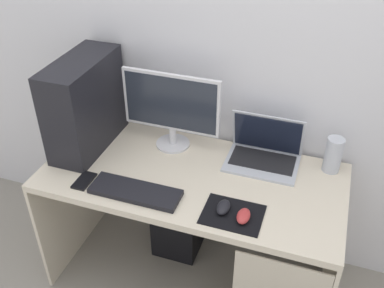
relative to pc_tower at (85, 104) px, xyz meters
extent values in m
plane|color=gray|center=(0.60, -0.08, -0.96)|extent=(8.00, 8.00, 0.00)
cube|color=silver|center=(0.60, 0.30, 0.34)|extent=(4.00, 0.04, 2.60)
cube|color=beige|center=(0.60, -0.08, -0.25)|extent=(1.45, 0.68, 0.03)
cube|color=beige|center=(-0.12, -0.08, -0.61)|extent=(0.02, 0.68, 0.69)
cube|color=beige|center=(1.31, -0.08, -0.61)|extent=(0.02, 0.68, 0.69)
cube|color=black|center=(0.00, 0.00, 0.00)|extent=(0.20, 0.49, 0.47)
cylinder|color=silver|center=(0.42, 0.13, -0.23)|extent=(0.18, 0.18, 0.01)
cylinder|color=silver|center=(0.42, 0.13, -0.18)|extent=(0.04, 0.04, 0.09)
cube|color=silver|center=(0.42, 0.12, 0.02)|extent=(0.50, 0.02, 0.31)
cube|color=#232833|center=(0.42, 0.11, 0.02)|extent=(0.47, 0.00, 0.28)
cube|color=#B7BCC6|center=(0.90, 0.11, -0.23)|extent=(0.36, 0.25, 0.01)
cube|color=black|center=(0.90, 0.13, -0.22)|extent=(0.32, 0.17, 0.00)
cube|color=#B7BCC6|center=(0.90, 0.20, -0.11)|extent=(0.36, 0.07, 0.23)
cube|color=black|center=(0.90, 0.20, -0.11)|extent=(0.33, 0.06, 0.21)
cylinder|color=#B7BCC6|center=(1.22, 0.18, -0.15)|extent=(0.08, 0.08, 0.18)
cube|color=black|center=(0.40, -0.29, -0.23)|extent=(0.42, 0.14, 0.02)
cube|color=black|center=(0.85, -0.28, -0.23)|extent=(0.26, 0.20, 0.00)
ellipsoid|color=black|center=(0.81, -0.27, -0.22)|extent=(0.06, 0.10, 0.03)
ellipsoid|color=#B23333|center=(0.90, -0.30, -0.22)|extent=(0.06, 0.10, 0.03)
cube|color=black|center=(0.13, -0.29, -0.23)|extent=(0.07, 0.13, 0.01)
cube|color=black|center=(0.45, 0.10, -0.83)|extent=(0.26, 0.26, 0.26)
camera|label=1|loc=(1.14, -1.65, 1.09)|focal=41.32mm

